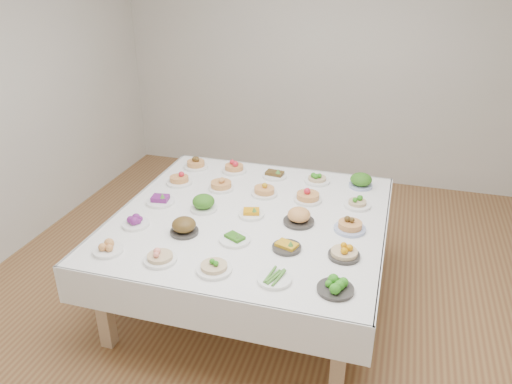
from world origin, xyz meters
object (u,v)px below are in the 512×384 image
(display_table, at_px, (250,224))
(dish_0, at_px, (108,248))
(dish_24, at_px, (361,181))
(dish_12, at_px, (251,213))

(display_table, xyz_separation_m, dish_0, (-0.76, -0.75, 0.10))
(display_table, height_order, dish_24, dish_24)
(display_table, height_order, dish_0, dish_0)
(dish_0, bearing_deg, dish_24, 44.94)
(display_table, relative_size, dish_0, 10.10)
(display_table, xyz_separation_m, dish_12, (0.01, 0.00, 0.10))
(dish_0, relative_size, dish_24, 1.02)
(dish_12, xyz_separation_m, dish_24, (0.74, 0.75, 0.03))
(dish_0, distance_m, dish_24, 2.12)
(dish_0, distance_m, dish_12, 1.07)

